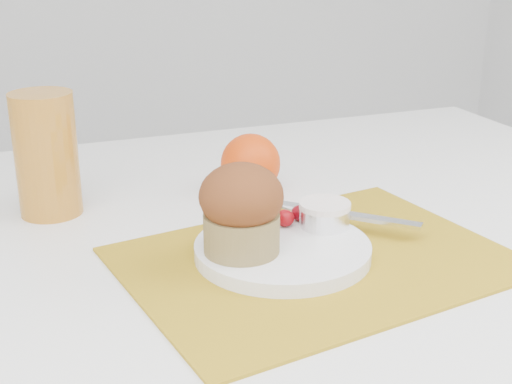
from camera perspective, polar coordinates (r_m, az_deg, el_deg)
name	(u,v)px	position (r m, az deg, el deg)	size (l,w,h in m)	color
placemat	(317,260)	(0.77, 4.87, -5.47)	(0.40, 0.29, 0.00)	#AA8317
plate	(283,250)	(0.77, 2.14, -4.65)	(0.19, 0.19, 0.02)	white
ramekin	(324,216)	(0.81, 5.50, -1.90)	(0.06, 0.06, 0.02)	white
cream	(325,205)	(0.81, 5.53, -1.06)	(0.06, 0.06, 0.01)	white
raspberry_near	(285,218)	(0.81, 2.34, -2.09)	(0.02, 0.02, 0.02)	#600206
raspberry_far	(300,213)	(0.82, 3.53, -1.69)	(0.02, 0.02, 0.02)	#500209
butter_knife	(343,214)	(0.84, 6.94, -1.76)	(0.19, 0.01, 0.00)	silver
orange	(250,163)	(0.96, -0.44, 2.30)	(0.08, 0.08, 0.08)	#ED4508
juice_glass	(46,154)	(0.91, -16.43, 2.90)	(0.08, 0.08, 0.15)	#C07A24
muffin	(241,209)	(0.73, -1.18, -1.34)	(0.10, 0.10, 0.10)	olive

